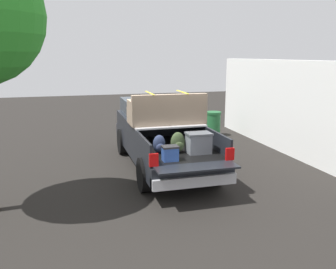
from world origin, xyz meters
The scene contains 4 objects.
ground_plane centered at (0.00, 0.00, 0.00)m, with size 40.00×40.00×0.00m, color black.
pickup_truck centered at (0.35, 0.00, 0.96)m, with size 6.05×2.06×2.23m.
building_facade centered at (0.84, -4.44, 1.52)m, with size 8.39×0.36×3.05m, color white.
trash_can centered at (3.46, -3.04, 0.50)m, with size 0.60×0.60×0.98m.
Camera 1 is at (-9.75, 2.56, 3.22)m, focal length 38.49 mm.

